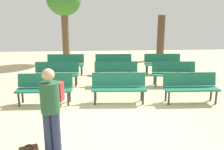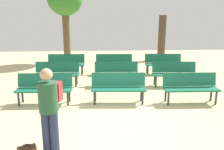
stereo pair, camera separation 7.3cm
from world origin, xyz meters
TOP-DOWN VIEW (x-y plane):
  - ground_plane at (0.00, 0.00)m, footprint 24.00×24.00m
  - bench_r0_c0 at (-2.05, 1.65)m, footprint 1.61×0.53m
  - bench_r0_c1 at (0.12, 1.60)m, footprint 1.63×0.58m
  - bench_r0_c2 at (2.25, 1.45)m, footprint 1.61×0.53m
  - bench_r1_c0 at (-1.98, 3.45)m, footprint 1.61×0.52m
  - bench_r1_c1 at (0.20, 3.33)m, footprint 1.61×0.53m
  - bench_r1_c2 at (2.33, 3.17)m, footprint 1.63×0.61m
  - bench_r2_c0 at (-1.87, 5.15)m, footprint 1.61×0.53m
  - bench_r2_c1 at (0.24, 5.04)m, footprint 1.61×0.53m
  - bench_r2_c2 at (2.42, 4.97)m, footprint 1.63×0.60m
  - tree_0 at (-2.19, 8.29)m, footprint 1.92×1.92m
  - tree_1 at (3.31, 8.57)m, footprint 0.44×0.44m
  - visitor_with_backpack at (-1.37, -0.99)m, footprint 0.42×0.58m

SIDE VIEW (x-z plane):
  - ground_plane at x=0.00m, z-range 0.00..0.00m
  - bench_r0_c0 at x=-2.05m, z-range 0.07..0.94m
  - bench_r0_c1 at x=0.12m, z-range 0.07..0.94m
  - bench_r0_c2 at x=2.25m, z-range 0.07..0.94m
  - bench_r1_c0 at x=-1.98m, z-range 0.07..0.94m
  - bench_r1_c1 at x=0.20m, z-range 0.07..0.94m
  - bench_r1_c2 at x=2.33m, z-range 0.07..0.94m
  - bench_r2_c0 at x=-1.87m, z-range 0.07..0.94m
  - bench_r2_c1 at x=0.24m, z-range 0.07..0.94m
  - bench_r2_c2 at x=2.42m, z-range 0.07..0.94m
  - visitor_with_backpack at x=-1.37m, z-range 0.11..1.76m
  - tree_1 at x=3.31m, z-range 0.00..2.55m
  - tree_0 at x=-2.19m, z-range 1.13..5.54m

